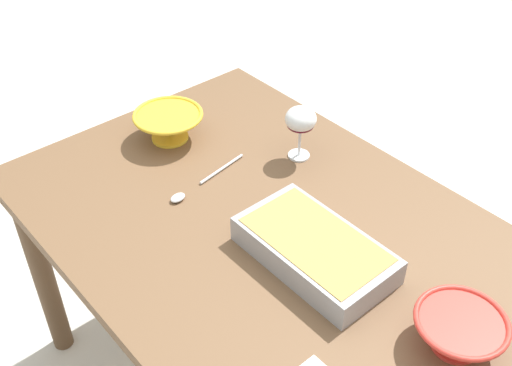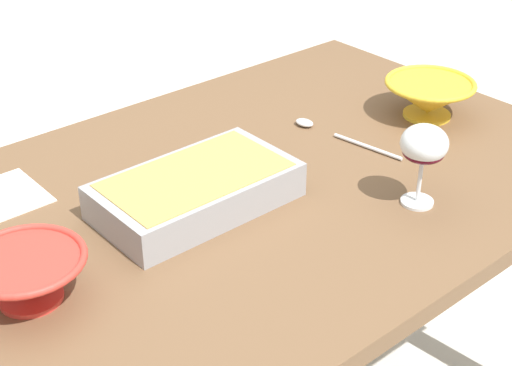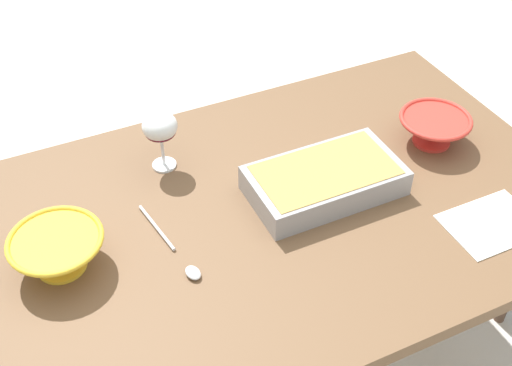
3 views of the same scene
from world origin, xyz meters
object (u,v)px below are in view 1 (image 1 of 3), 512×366
at_px(dining_table, 278,261).
at_px(serving_spoon, 195,187).
at_px(casserole_dish, 316,248).
at_px(wine_glass, 301,122).
at_px(mixing_bowl, 169,124).
at_px(small_bowl, 459,331).

distance_m(dining_table, serving_spoon, 0.30).
xyz_separation_m(dining_table, casserole_dish, (-0.12, -0.00, 0.13)).
height_order(dining_table, wine_glass, wine_glass).
relative_size(dining_table, mixing_bowl, 7.01).
relative_size(wine_glass, casserole_dish, 0.44).
xyz_separation_m(dining_table, mixing_bowl, (0.52, -0.03, 0.14)).
height_order(dining_table, mixing_bowl, mixing_bowl).
relative_size(dining_table, wine_glass, 8.95).
distance_m(casserole_dish, small_bowl, 0.36).
bearing_deg(serving_spoon, casserole_dish, -171.98).
distance_m(wine_glass, casserole_dish, 0.42).
bearing_deg(casserole_dish, dining_table, 1.17).
bearing_deg(casserole_dish, serving_spoon, 8.02).
xyz_separation_m(wine_glass, small_bowl, (-0.68, 0.21, -0.07)).
bearing_deg(small_bowl, wine_glass, -17.29).
distance_m(dining_table, small_bowl, 0.50).
relative_size(wine_glass, mixing_bowl, 0.78).
bearing_deg(mixing_bowl, small_bowl, -179.07).
xyz_separation_m(dining_table, wine_glass, (0.20, -0.26, 0.21)).
height_order(dining_table, serving_spoon, serving_spoon).
xyz_separation_m(casserole_dish, small_bowl, (-0.36, -0.05, 0.01)).
bearing_deg(dining_table, serving_spoon, 10.92).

